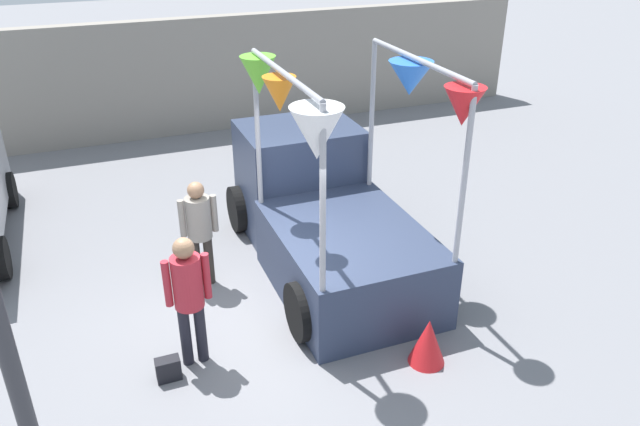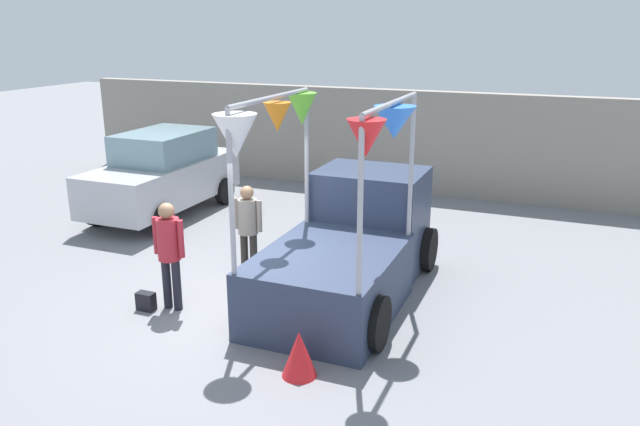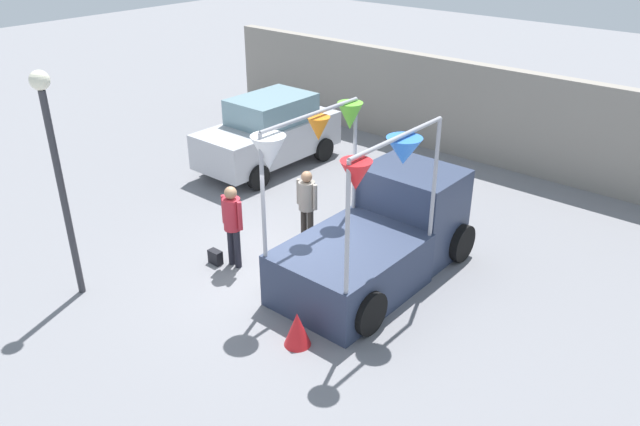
% 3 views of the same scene
% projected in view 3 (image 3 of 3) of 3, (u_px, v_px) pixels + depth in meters
% --- Properties ---
extents(ground_plane, '(60.00, 60.00, 0.00)m').
position_uv_depth(ground_plane, '(288.00, 273.00, 11.95)').
color(ground_plane, slate).
extents(vendor_truck, '(2.52, 4.16, 3.22)m').
position_uv_depth(vendor_truck, '(383.00, 230.00, 11.66)').
color(vendor_truck, '#2D3851').
rests_on(vendor_truck, ground).
extents(parked_car, '(1.88, 4.00, 1.88)m').
position_uv_depth(parked_car, '(269.00, 132.00, 16.39)').
color(parked_car, '#B7B7BC').
rests_on(parked_car, ground).
extents(person_customer, '(0.53, 0.34, 1.68)m').
position_uv_depth(person_customer, '(232.00, 219.00, 11.76)').
color(person_customer, black).
rests_on(person_customer, ground).
extents(person_vendor, '(0.53, 0.34, 1.59)m').
position_uv_depth(person_vendor, '(307.00, 200.00, 12.63)').
color(person_vendor, '#2D2823').
rests_on(person_vendor, ground).
extents(handbag, '(0.28, 0.16, 0.28)m').
position_uv_depth(handbag, '(215.00, 257.00, 12.22)').
color(handbag, black).
rests_on(handbag, ground).
extents(street_lamp, '(0.32, 0.32, 4.07)m').
position_uv_depth(street_lamp, '(55.00, 157.00, 10.21)').
color(street_lamp, '#333338').
rests_on(street_lamp, ground).
extents(brick_boundary_wall, '(18.00, 0.36, 2.60)m').
position_uv_depth(brick_boundary_wall, '(484.00, 114.00, 16.63)').
color(brick_boundary_wall, gray).
rests_on(brick_boundary_wall, ground).
extents(folded_kite_bundle_crimson, '(0.55, 0.55, 0.60)m').
position_uv_depth(folded_kite_bundle_crimson, '(297.00, 329.00, 9.90)').
color(folded_kite_bundle_crimson, red).
rests_on(folded_kite_bundle_crimson, ground).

